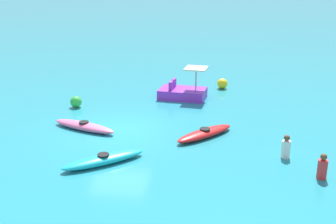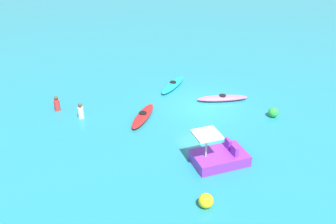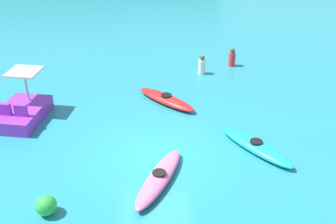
{
  "view_description": "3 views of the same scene",
  "coord_description": "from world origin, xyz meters",
  "px_view_note": "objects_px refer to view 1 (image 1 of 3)",
  "views": [
    {
      "loc": [
        16.64,
        4.02,
        6.6
      ],
      "look_at": [
        -1.14,
        2.01,
        0.48
      ],
      "focal_mm": 45.66,
      "sensor_mm": 36.0,
      "label": 1
    },
    {
      "loc": [
        -15.74,
        10.71,
        9.83
      ],
      "look_at": [
        -0.18,
        2.46,
        0.37
      ],
      "focal_mm": 39.17,
      "sensor_mm": 36.0,
      "label": 2
    },
    {
      "loc": [
        0.35,
        -11.38,
        7.7
      ],
      "look_at": [
        0.47,
        1.55,
        0.74
      ],
      "focal_mm": 45.27,
      "sensor_mm": 36.0,
      "label": 3
    }
  ],
  "objects_px": {
    "buoy_green": "(76,102)",
    "person_near_shore": "(322,168)",
    "pedal_boat_purple": "(183,92)",
    "kayak_cyan": "(104,160)",
    "person_by_kayaks": "(286,148)",
    "kayak_red": "(205,133)",
    "kayak_pink": "(84,126)",
    "buoy_yellow": "(222,84)"
  },
  "relations": [
    {
      "from": "person_near_shore",
      "to": "person_by_kayaks",
      "type": "height_order",
      "value": "same"
    },
    {
      "from": "kayak_cyan",
      "to": "kayak_pink",
      "type": "relative_size",
      "value": 0.93
    },
    {
      "from": "kayak_cyan",
      "to": "buoy_green",
      "type": "bearing_deg",
      "value": -154.01
    },
    {
      "from": "kayak_red",
      "to": "buoy_yellow",
      "type": "relative_size",
      "value": 4.36
    },
    {
      "from": "kayak_pink",
      "to": "buoy_green",
      "type": "bearing_deg",
      "value": -156.13
    },
    {
      "from": "kayak_pink",
      "to": "buoy_yellow",
      "type": "height_order",
      "value": "buoy_yellow"
    },
    {
      "from": "kayak_red",
      "to": "pedal_boat_purple",
      "type": "height_order",
      "value": "pedal_boat_purple"
    },
    {
      "from": "buoy_green",
      "to": "person_by_kayaks",
      "type": "bearing_deg",
      "value": 62.77
    },
    {
      "from": "person_by_kayaks",
      "to": "pedal_boat_purple",
      "type": "bearing_deg",
      "value": -148.43
    },
    {
      "from": "kayak_pink",
      "to": "person_by_kayaks",
      "type": "bearing_deg",
      "value": 76.9
    },
    {
      "from": "buoy_yellow",
      "to": "person_near_shore",
      "type": "distance_m",
      "value": 11.06
    },
    {
      "from": "buoy_green",
      "to": "person_near_shore",
      "type": "relative_size",
      "value": 0.64
    },
    {
      "from": "kayak_cyan",
      "to": "kayak_red",
      "type": "height_order",
      "value": "same"
    },
    {
      "from": "kayak_cyan",
      "to": "buoy_yellow",
      "type": "relative_size",
      "value": 4.87
    },
    {
      "from": "buoy_yellow",
      "to": "person_by_kayaks",
      "type": "bearing_deg",
      "value": 13.7
    },
    {
      "from": "buoy_green",
      "to": "kayak_pink",
      "type": "bearing_deg",
      "value": 23.87
    },
    {
      "from": "pedal_boat_purple",
      "to": "person_near_shore",
      "type": "distance_m",
      "value": 9.99
    },
    {
      "from": "kayak_red",
      "to": "buoy_yellow",
      "type": "xyz_separation_m",
      "value": [
        -7.43,
        0.76,
        0.13
      ]
    },
    {
      "from": "kayak_red",
      "to": "person_near_shore",
      "type": "bearing_deg",
      "value": 51.03
    },
    {
      "from": "buoy_yellow",
      "to": "person_near_shore",
      "type": "xyz_separation_m",
      "value": [
        10.6,
        3.16,
        0.09
      ]
    },
    {
      "from": "kayak_red",
      "to": "kayak_pink",
      "type": "xyz_separation_m",
      "value": [
        -0.23,
        -5.13,
        -0.0
      ]
    },
    {
      "from": "buoy_green",
      "to": "person_near_shore",
      "type": "xyz_separation_m",
      "value": [
        6.36,
        10.36,
        0.1
      ]
    },
    {
      "from": "buoy_yellow",
      "to": "person_near_shore",
      "type": "relative_size",
      "value": 0.66
    },
    {
      "from": "kayak_red",
      "to": "person_by_kayaks",
      "type": "relative_size",
      "value": 2.89
    },
    {
      "from": "pedal_boat_purple",
      "to": "buoy_yellow",
      "type": "xyz_separation_m",
      "value": [
        -2.1,
        2.08,
        -0.04
      ]
    },
    {
      "from": "person_by_kayaks",
      "to": "buoy_yellow",
      "type": "bearing_deg",
      "value": -166.3
    },
    {
      "from": "kayak_pink",
      "to": "pedal_boat_purple",
      "type": "relative_size",
      "value": 1.17
    },
    {
      "from": "buoy_green",
      "to": "person_by_kayaks",
      "type": "relative_size",
      "value": 0.64
    },
    {
      "from": "person_by_kayaks",
      "to": "kayak_pink",
      "type": "bearing_deg",
      "value": -103.1
    },
    {
      "from": "kayak_pink",
      "to": "buoy_yellow",
      "type": "bearing_deg",
      "value": 140.73
    },
    {
      "from": "kayak_red",
      "to": "buoy_yellow",
      "type": "distance_m",
      "value": 7.47
    },
    {
      "from": "buoy_green",
      "to": "buoy_yellow",
      "type": "bearing_deg",
      "value": 120.52
    },
    {
      "from": "kayak_pink",
      "to": "buoy_yellow",
      "type": "distance_m",
      "value": 9.3
    },
    {
      "from": "kayak_cyan",
      "to": "kayak_red",
      "type": "distance_m",
      "value": 4.52
    },
    {
      "from": "kayak_red",
      "to": "kayak_pink",
      "type": "relative_size",
      "value": 0.83
    },
    {
      "from": "person_near_shore",
      "to": "person_by_kayaks",
      "type": "distance_m",
      "value": 1.79
    },
    {
      "from": "pedal_boat_purple",
      "to": "buoy_green",
      "type": "distance_m",
      "value": 5.55
    },
    {
      "from": "kayak_red",
      "to": "buoy_green",
      "type": "distance_m",
      "value": 7.19
    },
    {
      "from": "pedal_boat_purple",
      "to": "person_near_shore",
      "type": "height_order",
      "value": "pedal_boat_purple"
    },
    {
      "from": "person_by_kayaks",
      "to": "kayak_cyan",
      "type": "bearing_deg",
      "value": -78.97
    },
    {
      "from": "kayak_pink",
      "to": "buoy_green",
      "type": "xyz_separation_m",
      "value": [
        -2.96,
        -1.31,
        0.12
      ]
    },
    {
      "from": "buoy_green",
      "to": "kayak_cyan",
      "type": "bearing_deg",
      "value": 25.99
    }
  ]
}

